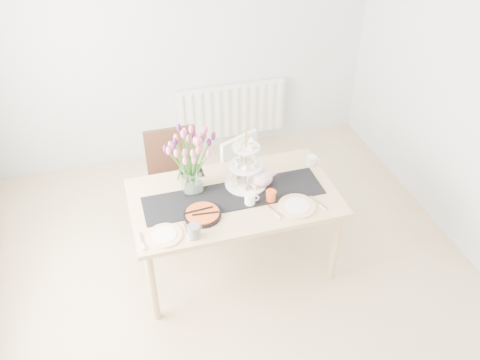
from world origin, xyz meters
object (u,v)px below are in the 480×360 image
object	(u,v)px
dining_table	(234,203)
plate_left	(165,236)
chair_white	(246,174)
cream_jug	(311,160)
tart_tin	(202,214)
mug_white	(250,199)
plate_right	(297,206)
teapot	(263,178)
tulip_vase	(191,153)
mug_orange	(271,196)
mug_grey	(194,231)
chair_brown	(175,172)
cake_stand	(246,170)
radiator	(231,111)

from	to	relation	value
dining_table	plate_left	world-z (taller)	plate_left
chair_white	cream_jug	bearing A→B (deg)	-65.44
tart_tin	mug_white	size ratio (longest dim) A/B	2.93
tart_tin	plate_right	xyz separation A→B (m)	(0.71, -0.10, -0.01)
teapot	plate_left	xyz separation A→B (m)	(-0.84, -0.36, -0.07)
tulip_vase	mug_orange	distance (m)	0.69
tulip_vase	tart_tin	size ratio (longest dim) A/B	2.22
teapot	mug_grey	distance (m)	0.77
dining_table	mug_orange	world-z (taller)	mug_orange
dining_table	teapot	world-z (taller)	teapot
mug_white	mug_grey	bearing A→B (deg)	-147.40
chair_brown	mug_orange	world-z (taller)	chair_brown
dining_table	plate_right	xyz separation A→B (m)	(0.42, -0.26, 0.08)
mug_white	mug_orange	xyz separation A→B (m)	(0.16, -0.01, -0.00)
teapot	mug_white	bearing A→B (deg)	-131.57
cake_stand	chair_white	bearing A→B (deg)	72.36
tart_tin	plate_left	distance (m)	0.33
chair_white	mug_white	distance (m)	0.83
mug_grey	mug_orange	world-z (taller)	mug_grey
plate_left	dining_table	bearing A→B (deg)	26.55
chair_brown	cream_jug	bearing A→B (deg)	-24.60
tulip_vase	tart_tin	world-z (taller)	tulip_vase
tart_tin	plate_left	size ratio (longest dim) A/B	1.12
tulip_vase	cream_jug	size ratio (longest dim) A/B	7.57
chair_white	plate_left	bearing A→B (deg)	-158.79
mug_grey	mug_orange	size ratio (longest dim) A/B	1.13
cream_jug	mug_orange	size ratio (longest dim) A/B	0.91
teapot	tart_tin	world-z (taller)	teapot
mug_white	tulip_vase	bearing A→B (deg)	148.55
tulip_vase	tart_tin	xyz separation A→B (m)	(-0.00, -0.33, -0.33)
dining_table	mug_white	distance (m)	0.20
chair_white	cake_stand	bearing A→B (deg)	-132.18
radiator	plate_right	bearing A→B (deg)	-91.41
radiator	teapot	size ratio (longest dim) A/B	4.69
dining_table	chair_white	world-z (taller)	chair_white
tart_tin	mug_white	world-z (taller)	mug_white
plate_left	teapot	bearing A→B (deg)	22.89
chair_brown	mug_grey	size ratio (longest dim) A/B	8.95
teapot	plate_right	world-z (taller)	teapot
chair_brown	mug_grey	distance (m)	1.11
chair_brown	mug_white	world-z (taller)	chair_brown
chair_white	mug_white	size ratio (longest dim) A/B	8.46
mug_white	tart_tin	bearing A→B (deg)	-167.90
dining_table	tulip_vase	distance (m)	0.53
cake_stand	dining_table	bearing A→B (deg)	-139.69
mug_white	plate_left	size ratio (longest dim) A/B	0.38
teapot	tart_tin	size ratio (longest dim) A/B	0.91
chair_brown	tulip_vase	distance (m)	0.78
tart_tin	plate_left	world-z (taller)	tart_tin
mug_orange	teapot	bearing A→B (deg)	60.88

